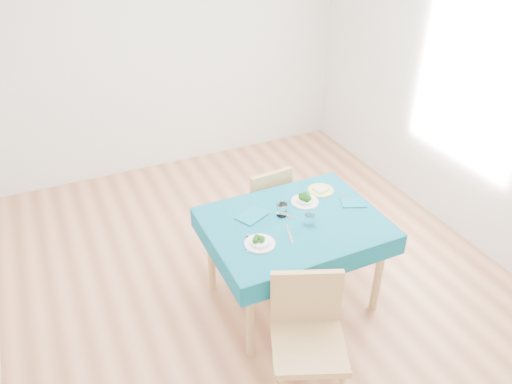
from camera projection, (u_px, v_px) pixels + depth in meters
name	position (u px, v px, depth m)	size (l,w,h in m)	color
room_shell	(256.00, 133.00, 3.52)	(4.02, 4.52, 2.73)	#AA6A47
table	(293.00, 261.00, 3.83)	(1.27, 0.96, 0.76)	#0A556C
chair_near	(310.00, 331.00, 3.01)	(0.45, 0.49, 1.13)	tan
chair_far	(261.00, 201.00, 4.36)	(0.38, 0.42, 0.95)	tan
bowl_near	(260.00, 241.00, 3.38)	(0.21, 0.21, 0.06)	white
bowl_far	(305.00, 199.00, 3.82)	(0.21, 0.21, 0.06)	white
fork_near	(248.00, 244.00, 3.40)	(0.02, 0.17, 0.00)	silver
knife_near	(290.00, 234.00, 3.50)	(0.02, 0.22, 0.00)	silver
fork_far	(286.00, 214.00, 3.70)	(0.02, 0.16, 0.00)	silver
knife_far	(345.00, 198.00, 3.88)	(0.02, 0.21, 0.00)	silver
napkin_near	(252.00, 216.00, 3.67)	(0.22, 0.16, 0.01)	#0E6078
napkin_far	(354.00, 203.00, 3.82)	(0.18, 0.13, 0.01)	#0E6078
tumbler_center	(282.00, 210.00, 3.66)	(0.08, 0.08, 0.10)	white
tumbler_side	(309.00, 220.00, 3.56)	(0.07, 0.07, 0.09)	white
side_plate	(321.00, 190.00, 3.97)	(0.21, 0.21, 0.01)	#CAD467
bread_slice	(321.00, 189.00, 3.97)	(0.10, 0.10, 0.01)	beige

